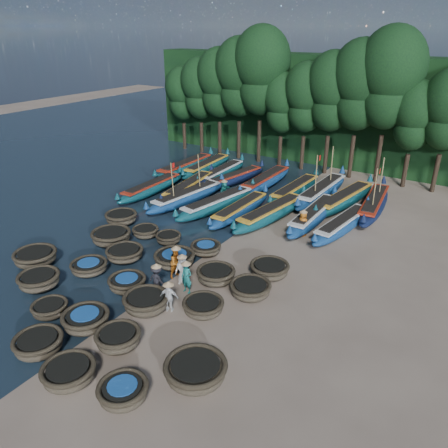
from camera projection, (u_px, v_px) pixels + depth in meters
The scene contains 60 objects.
ground at pixel (194, 263), 24.85m from camera, with size 120.00×120.00×0.00m, color gray.
foliage_wall at pixel (342, 112), 40.77m from camera, with size 40.00×3.00×10.00m, color black.
coracle_2 at pixel (38, 344), 17.90m from camera, with size 2.06×2.06×0.76m.
coracle_3 at pixel (69, 373), 16.40m from camera, with size 2.10×2.10×0.76m.
coracle_4 at pixel (123, 392), 15.56m from camera, with size 2.15×2.15×0.75m.
coracle_5 at pixel (39, 280), 22.32m from camera, with size 2.15×2.15×0.82m.
coracle_6 at pixel (50, 309), 20.23m from camera, with size 1.97×1.97×0.65m.
coracle_7 at pixel (86, 319), 19.33m from camera, with size 2.53×2.53×0.80m.
coracle_8 at pixel (118, 338), 18.20m from camera, with size 2.26×2.26×0.78m.
coracle_9 at pixel (196, 371), 16.44m from camera, with size 2.46×2.46×0.84m.
coracle_10 at pixel (35, 257), 24.53m from camera, with size 2.41×2.41×0.84m.
coracle_11 at pixel (89, 267), 23.74m from camera, with size 2.43×2.43×0.66m.
coracle_12 at pixel (127, 283), 22.18m from camera, with size 2.31×2.31×0.73m.
coracle_13 at pixel (146, 302), 20.54m from camera, with size 2.51×2.51×0.83m.
coracle_14 at pixel (203, 306), 20.35m from camera, with size 2.37×2.37×0.70m.
coracle_15 at pixel (111, 236), 26.92m from camera, with size 2.67×2.67×0.85m.
coracle_16 at pixel (125, 253), 25.05m from camera, with size 2.31×2.31×0.73m.
coracle_17 at pixel (175, 258), 24.44m from camera, with size 2.50×2.50×0.77m.
coracle_18 at pixel (216, 275), 22.83m from camera, with size 2.28×2.28×0.79m.
coracle_19 at pixel (250, 289), 21.65m from camera, with size 2.20×2.20×0.74m.
coracle_20 at pixel (121, 217), 29.66m from camera, with size 2.56×2.56×0.80m.
coracle_21 at pixel (146, 232), 27.80m from camera, with size 1.73×1.73×0.66m.
coracle_22 at pixel (168, 238), 26.98m from camera, with size 1.92×1.92×0.64m.
coracle_23 at pixel (206, 248), 25.72m from camera, with size 2.20×2.20×0.65m.
coracle_24 at pixel (270, 269), 23.38m from camera, with size 2.31×2.31×0.77m.
long_boat_1 at pixel (152, 188), 34.88m from camera, with size 1.55×8.01×1.41m.
long_boat_2 at pixel (189, 188), 34.79m from camera, with size 2.56×8.43×1.50m.
long_boat_3 at pixel (187, 197), 32.96m from camera, with size 2.52×8.42×3.60m.
long_boat_4 at pixel (218, 203), 31.72m from camera, with size 2.90×8.40×1.50m.
long_boat_5 at pixel (240, 209), 30.77m from camera, with size 1.46×7.81×1.38m.
long_boat_6 at pixel (272, 213), 30.09m from camera, with size 2.68×8.57×1.52m.
long_boat_7 at pixel (314, 215), 29.75m from camera, with size 1.56×8.53×1.50m.
long_boat_8 at pixel (343, 224), 28.45m from camera, with size 2.36×7.95×1.41m.
long_boat_9 at pixel (185, 167), 39.89m from camera, with size 1.61×8.86×1.56m.
long_boat_10 at pixel (207, 166), 40.17m from camera, with size 1.84×8.13×1.43m.
long_boat_11 at pixel (222, 173), 38.47m from camera, with size 1.62×7.91×1.39m.
long_boat_12 at pixel (235, 178), 37.16m from camera, with size 2.63×7.66×1.37m.
long_boat_13 at pixel (265, 181), 36.31m from camera, with size 1.54×8.63×1.52m.
long_boat_14 at pixel (295, 190), 34.33m from camera, with size 1.78×8.29×1.46m.
long_boat_15 at pixel (322, 191), 33.89m from camera, with size 1.83×9.22×3.92m.
long_boat_16 at pixel (345, 199), 32.41m from camera, with size 2.86×8.90×1.58m.
long_boat_17 at pixel (374, 204), 31.50m from camera, with size 2.43×8.81×3.76m.
fisherman_0 at pixel (183, 269), 22.59m from camera, with size 0.89×0.69×1.81m.
fisherman_1 at pixel (187, 276), 21.78m from camera, with size 0.64×0.52×1.89m.
fisherman_2 at pixel (177, 261), 23.16m from camera, with size 0.80×0.96×1.96m.
fisherman_3 at pixel (157, 279), 21.71m from camera, with size 1.06×0.64×1.81m.
fisherman_4 at pixel (169, 296), 20.36m from camera, with size 0.96×0.68×1.72m.
fisherman_5 at pixel (224, 190), 33.62m from camera, with size 0.58×1.46×1.74m.
fisherman_6 at pixel (303, 222), 27.79m from camera, with size 0.96×0.78×1.89m.
tree_0 at pixel (183, 93), 45.57m from camera, with size 3.68×3.68×8.68m.
tree_1 at pixel (201, 87), 44.16m from camera, with size 4.09×4.09×9.65m.
tree_2 at pixel (219, 82), 42.75m from camera, with size 4.51×4.51×10.63m.
tree_3 at pixel (240, 76), 41.33m from camera, with size 4.92×4.92×11.60m.
tree_4 at pixel (261, 70), 39.92m from camera, with size 5.34×5.34×12.58m.
tree_5 at pixel (282, 102), 39.91m from camera, with size 3.68×3.68×8.68m.
tree_6 at pixel (307, 96), 38.49m from camera, with size 4.09×4.09×9.65m.
tree_7 at pixel (332, 90), 37.08m from camera, with size 4.51×4.51×10.63m.
tree_8 at pixel (360, 84), 35.67m from camera, with size 4.92×4.92×11.60m.
tree_9 at pixel (390, 77), 34.25m from camera, with size 5.34×5.34×12.58m.
tree_10 at pixel (415, 115), 34.24m from camera, with size 3.68×3.68×8.68m.
Camera 1 is at (13.16, -17.33, 12.32)m, focal length 35.00 mm.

